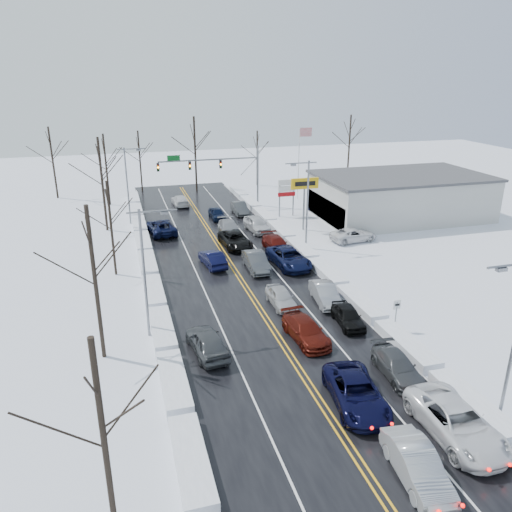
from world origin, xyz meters
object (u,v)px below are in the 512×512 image
object	(u,v)px
tires_plus_sign	(305,187)
oncoming_car_0	(213,266)
flagpole	(300,157)
dealership_building	(400,196)
traffic_signal_mast	(220,167)

from	to	relation	value
tires_plus_sign	oncoming_car_0	distance (m)	15.63
flagpole	oncoming_car_0	size ratio (longest dim) A/B	2.25
tires_plus_sign	flagpole	world-z (taller)	flagpole
flagpole	dealership_building	distance (m)	15.24
flagpole	dealership_building	xyz separation A→B (m)	(8.80, -12.00, -3.27)
tires_plus_sign	oncoming_car_0	size ratio (longest dim) A/B	1.35
traffic_signal_mast	dealership_building	world-z (taller)	traffic_signal_mast
traffic_signal_mast	tires_plus_sign	world-z (taller)	traffic_signal_mast
tires_plus_sign	flagpole	distance (m)	14.79
traffic_signal_mast	tires_plus_sign	bearing A→B (deg)	-59.54
oncoming_car_0	flagpole	bearing A→B (deg)	-134.63
flagpole	tires_plus_sign	bearing A→B (deg)	-108.44
flagpole	traffic_signal_mast	bearing A→B (deg)	-170.27
traffic_signal_mast	dealership_building	xyz separation A→B (m)	(20.53, -9.99, -2.82)
flagpole	dealership_building	world-z (taller)	flagpole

